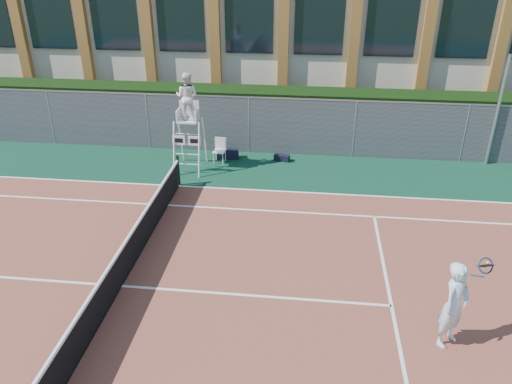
# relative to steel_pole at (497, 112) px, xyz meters

# --- Properties ---
(ground) EXTENTS (120.00, 120.00, 0.00)m
(ground) POSITION_rel_steel_pole_xyz_m (-10.93, -8.70, -2.02)
(ground) COLOR #233814
(apron) EXTENTS (36.00, 20.00, 0.01)m
(apron) POSITION_rel_steel_pole_xyz_m (-10.93, -7.70, -2.01)
(apron) COLOR #0D3A28
(apron) RESTS_ON ground
(tennis_court) EXTENTS (23.77, 10.97, 0.02)m
(tennis_court) POSITION_rel_steel_pole_xyz_m (-10.93, -8.70, -2.00)
(tennis_court) COLOR brown
(tennis_court) RESTS_ON apron
(tennis_net) EXTENTS (0.10, 11.30, 1.10)m
(tennis_net) POSITION_rel_steel_pole_xyz_m (-10.93, -8.70, -1.48)
(tennis_net) COLOR black
(tennis_net) RESTS_ON ground
(fence) EXTENTS (40.00, 0.06, 2.20)m
(fence) POSITION_rel_steel_pole_xyz_m (-10.93, 0.10, -0.92)
(fence) COLOR #595E60
(fence) RESTS_ON ground
(hedge) EXTENTS (40.00, 1.40, 2.20)m
(hedge) POSITION_rel_steel_pole_xyz_m (-10.93, 1.30, -0.92)
(hedge) COLOR black
(hedge) RESTS_ON ground
(building) EXTENTS (45.00, 10.60, 8.22)m
(building) POSITION_rel_steel_pole_xyz_m (-10.93, 9.25, 2.13)
(building) COLOR beige
(building) RESTS_ON ground
(steel_pole) EXTENTS (0.12, 0.12, 4.03)m
(steel_pole) POSITION_rel_steel_pole_xyz_m (0.00, 0.00, 0.00)
(steel_pole) COLOR #9EA0A5
(steel_pole) RESTS_ON ground
(umpire_chair) EXTENTS (0.99, 1.52, 3.55)m
(umpire_chair) POSITION_rel_steel_pole_xyz_m (-10.84, -1.65, 0.58)
(umpire_chair) COLOR white
(umpire_chair) RESTS_ON ground
(plastic_chair) EXTENTS (0.47, 0.47, 0.93)m
(plastic_chair) POSITION_rel_steel_pole_xyz_m (-9.89, -0.96, -1.46)
(plastic_chair) COLOR silver
(plastic_chair) RESTS_ON apron
(sports_bag_near) EXTENTS (0.90, 0.48, 0.36)m
(sports_bag_near) POSITION_rel_steel_pole_xyz_m (-9.68, -0.62, -1.82)
(sports_bag_near) COLOR black
(sports_bag_near) RESTS_ON apron
(sports_bag_far) EXTENTS (0.61, 0.37, 0.23)m
(sports_bag_far) POSITION_rel_steel_pole_xyz_m (-7.60, -0.60, -1.89)
(sports_bag_far) COLOR black
(sports_bag_far) RESTS_ON apron
(tennis_player) EXTENTS (1.12, 0.89, 1.93)m
(tennis_player) POSITION_rel_steel_pole_xyz_m (-3.55, -9.72, -1.01)
(tennis_player) COLOR silver
(tennis_player) RESTS_ON tennis_court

